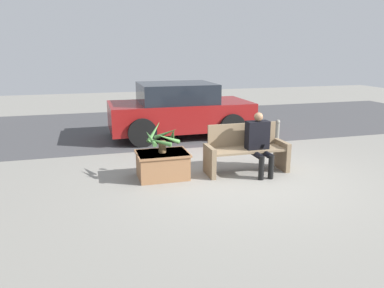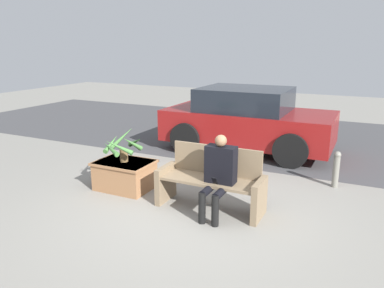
% 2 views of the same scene
% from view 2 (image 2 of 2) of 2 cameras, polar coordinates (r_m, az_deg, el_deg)
% --- Properties ---
extents(ground_plane, '(30.00, 30.00, 0.00)m').
position_cam_2_polar(ground_plane, '(5.69, -0.28, -10.26)').
color(ground_plane, gray).
extents(road_surface, '(20.00, 6.00, 0.01)m').
position_cam_2_polar(road_surface, '(10.45, 12.58, 1.19)').
color(road_surface, '#424244').
rests_on(road_surface, ground_plane).
extents(bench, '(1.62, 0.55, 0.93)m').
position_cam_2_polar(bench, '(5.68, 2.98, -5.65)').
color(bench, '#7A664C').
rests_on(bench, ground_plane).
extents(person_seated, '(0.44, 0.60, 1.19)m').
position_cam_2_polar(person_seated, '(5.37, 4.07, -4.26)').
color(person_seated, black).
rests_on(person_seated, ground_plane).
extents(planter_box, '(0.96, 0.72, 0.49)m').
position_cam_2_polar(planter_box, '(6.56, -10.20, -4.52)').
color(planter_box, '#936642').
rests_on(planter_box, ground_plane).
extents(potted_plant, '(0.68, 0.70, 0.57)m').
position_cam_2_polar(potted_plant, '(6.40, -10.60, -0.24)').
color(potted_plant, brown).
rests_on(potted_plant, planter_box).
extents(parked_car, '(3.82, 1.98, 1.46)m').
position_cam_2_polar(parked_car, '(8.81, 8.42, 3.68)').
color(parked_car, maroon).
rests_on(parked_car, ground_plane).
extents(bollard_post, '(0.12, 0.12, 0.65)m').
position_cam_2_polar(bollard_post, '(6.97, 21.11, -3.47)').
color(bollard_post, slate).
rests_on(bollard_post, ground_plane).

